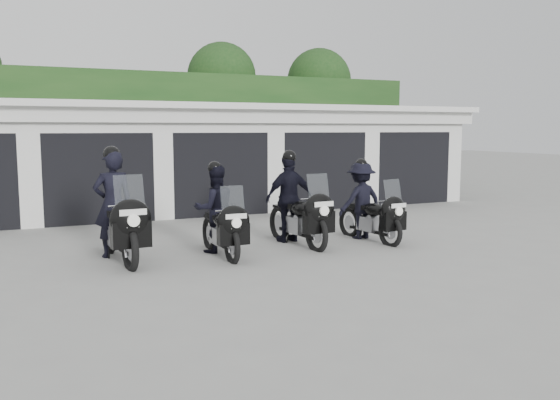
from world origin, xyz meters
name	(u,v)px	position (x,y,z in m)	size (l,w,h in m)	color
ground	(321,256)	(0.00, 0.00, 0.00)	(80.00, 80.00, 0.00)	gray
garage_block	(193,158)	(0.00, 8.06, 1.42)	(16.40, 6.80, 2.96)	silver
background_vegetation	(165,116)	(0.37, 12.92, 2.77)	(20.00, 3.90, 5.80)	#173714
police_bike_a	(118,214)	(-3.39, 1.19, 0.82)	(0.80, 2.37, 2.06)	black
police_bike_b	(218,214)	(-1.63, 0.96, 0.74)	(0.80, 2.02, 1.76)	black
police_bike_c	(294,203)	(0.09, 1.30, 0.82)	(1.09, 2.22, 1.93)	black
police_bike_d	(365,204)	(1.62, 1.04, 0.74)	(1.09, 1.99, 1.74)	black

